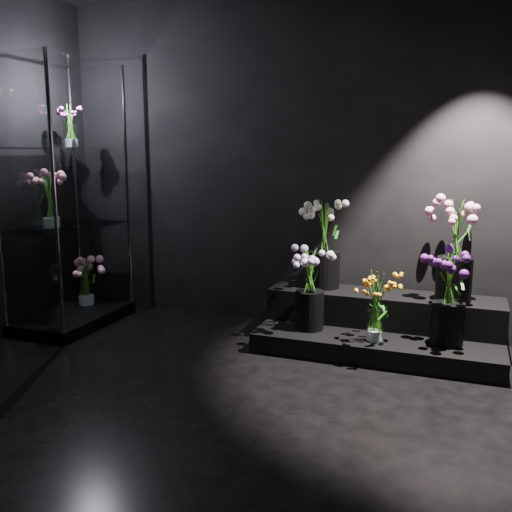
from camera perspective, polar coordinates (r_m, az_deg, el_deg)
The scene contains 12 objects.
floor at distance 3.41m, azimuth -8.40°, elevation -15.86°, with size 4.00×4.00×0.00m, color black.
wall_back at distance 4.89m, azimuth 2.62°, elevation 9.33°, with size 4.00×4.00×0.00m, color black.
display_riser at distance 4.54m, azimuth 12.32°, elevation -6.85°, with size 1.80×0.80×0.40m.
display_case at distance 5.08m, azimuth -18.42°, elevation 5.63°, with size 0.61×1.01×2.23m.
bouquet_orange_bells at distance 4.18m, azimuth 11.89°, elevation -4.83°, with size 0.28×0.28×0.51m.
bouquet_lilac at distance 4.35m, azimuth 5.40°, elevation -2.64°, with size 0.42×0.42×0.62m.
bouquet_purple at distance 4.22m, azimuth 18.77°, elevation -3.50°, with size 0.42×0.42×0.66m.
bouquet_cream_roses at distance 4.63m, azimuth 6.85°, elevation 1.71°, with size 0.42×0.42×0.71m.
bouquet_pink_roses at distance 4.43m, azimuth 19.38°, elevation 1.09°, with size 0.40×0.40×0.76m.
bouquet_case_pink at distance 5.01m, azimuth -19.92°, elevation 5.38°, with size 0.39×0.39×0.45m.
bouquet_case_magenta at distance 5.17m, azimuth -18.09°, elevation 12.36°, with size 0.24×0.24×0.36m.
bouquet_case_base_pink at distance 5.44m, azimuth -16.70°, elevation -2.32°, with size 0.35×0.35×0.43m.
Camera 1 is at (1.50, -2.66, 1.53)m, focal length 40.00 mm.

